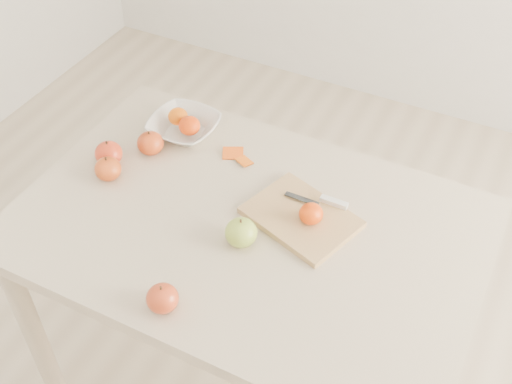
% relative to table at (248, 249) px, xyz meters
% --- Properties ---
extents(ground, '(3.50, 3.50, 0.00)m').
position_rel_table_xyz_m(ground, '(0.00, 0.00, -0.65)').
color(ground, '#C6B293').
rests_on(ground, ground).
extents(table, '(1.20, 0.80, 0.75)m').
position_rel_table_xyz_m(table, '(0.00, 0.00, 0.00)').
color(table, beige).
rests_on(table, ground).
extents(cutting_board, '(0.32, 0.27, 0.02)m').
position_rel_table_xyz_m(cutting_board, '(0.12, 0.07, 0.11)').
color(cutting_board, tan).
rests_on(cutting_board, table).
extents(board_tangerine, '(0.06, 0.06, 0.05)m').
position_rel_table_xyz_m(board_tangerine, '(0.15, 0.06, 0.14)').
color(board_tangerine, '#D04507').
rests_on(board_tangerine, cutting_board).
extents(fruit_bowl, '(0.20, 0.20, 0.05)m').
position_rel_table_xyz_m(fruit_bowl, '(-0.34, 0.25, 0.12)').
color(fruit_bowl, silver).
rests_on(fruit_bowl, table).
extents(bowl_tangerine_near, '(0.06, 0.06, 0.05)m').
position_rel_table_xyz_m(bowl_tangerine_near, '(-0.37, 0.26, 0.15)').
color(bowl_tangerine_near, '#D75F07').
rests_on(bowl_tangerine_near, fruit_bowl).
extents(bowl_tangerine_far, '(0.06, 0.06, 0.06)m').
position_rel_table_xyz_m(bowl_tangerine_far, '(-0.31, 0.23, 0.15)').
color(bowl_tangerine_far, '#DE3E07').
rests_on(bowl_tangerine_far, fruit_bowl).
extents(orange_peel_a, '(0.07, 0.07, 0.01)m').
position_rel_table_xyz_m(orange_peel_a, '(-0.16, 0.22, 0.10)').
color(orange_peel_a, '#D74F0F').
rests_on(orange_peel_a, table).
extents(orange_peel_b, '(0.06, 0.05, 0.01)m').
position_rel_table_xyz_m(orange_peel_b, '(-0.12, 0.21, 0.10)').
color(orange_peel_b, '#DF5D0F').
rests_on(orange_peel_b, table).
extents(paring_knife, '(0.17, 0.04, 0.01)m').
position_rel_table_xyz_m(paring_knife, '(0.17, 0.15, 0.12)').
color(paring_knife, white).
rests_on(paring_knife, cutting_board).
extents(apple_green, '(0.08, 0.08, 0.07)m').
position_rel_table_xyz_m(apple_green, '(0.02, -0.06, 0.14)').
color(apple_green, olive).
rests_on(apple_green, table).
extents(apple_red_a, '(0.08, 0.08, 0.07)m').
position_rel_table_xyz_m(apple_red_a, '(-0.38, 0.13, 0.13)').
color(apple_red_a, maroon).
rests_on(apple_red_a, table).
extents(apple_red_c, '(0.07, 0.07, 0.07)m').
position_rel_table_xyz_m(apple_red_c, '(-0.05, -0.32, 0.13)').
color(apple_red_c, '#8D1202').
rests_on(apple_red_c, table).
extents(apple_red_d, '(0.07, 0.07, 0.07)m').
position_rel_table_xyz_m(apple_red_d, '(-0.42, -0.02, 0.13)').
color(apple_red_d, maroon).
rests_on(apple_red_d, table).
extents(apple_red_b, '(0.08, 0.08, 0.07)m').
position_rel_table_xyz_m(apple_red_b, '(-0.46, 0.03, 0.13)').
color(apple_red_b, maroon).
rests_on(apple_red_b, table).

